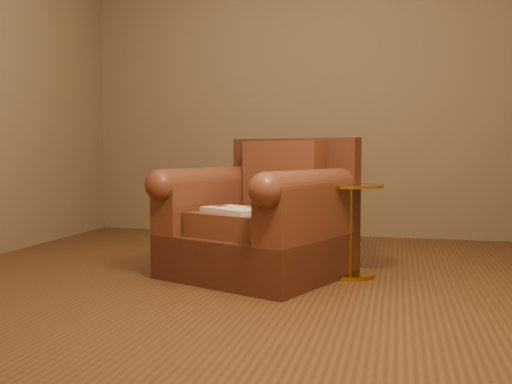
# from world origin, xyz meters

# --- Properties ---
(floor) EXTENTS (4.00, 4.00, 0.00)m
(floor) POSITION_xyz_m (0.00, 0.00, 0.00)
(floor) COLOR brown
(floor) RESTS_ON ground
(armchair) EXTENTS (1.25, 1.22, 0.87)m
(armchair) POSITION_xyz_m (0.12, 0.18, 0.34)
(armchair) COLOR #482518
(armchair) RESTS_ON floor
(teddy_bear) EXTENTS (0.16, 0.19, 0.23)m
(teddy_bear) POSITION_xyz_m (0.17, 0.25, 0.50)
(teddy_bear) COLOR beige
(teddy_bear) RESTS_ON armchair
(guidebook) EXTENTS (0.46, 0.42, 0.03)m
(guidebook) POSITION_xyz_m (0.01, -0.06, 0.43)
(guidebook) COLOR beige
(guidebook) RESTS_ON armchair
(side_table) EXTENTS (0.41, 0.41, 0.58)m
(side_table) POSITION_xyz_m (0.66, 0.26, 0.31)
(side_table) COLOR #B78C32
(side_table) RESTS_ON floor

